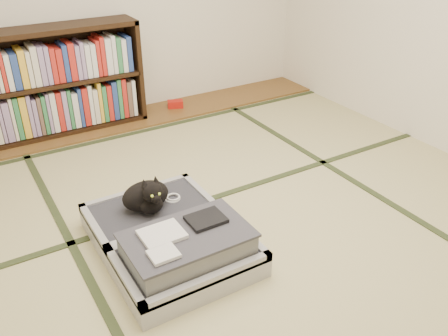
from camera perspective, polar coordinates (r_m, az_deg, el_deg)
floor at (r=3.04m, az=2.61°, el=-7.11°), size 4.50×4.50×0.00m
wood_strip at (r=4.62m, az=-11.22°, el=5.77°), size 4.00×0.50×0.02m
red_item at (r=4.80m, az=-5.87°, el=7.67°), size 0.17×0.14×0.07m
tatami_borders at (r=3.39m, az=-1.98°, el=-2.83°), size 4.00×4.50×0.01m
bookcase at (r=4.39m, az=-19.18°, el=9.64°), size 1.42×0.33×0.92m
suitcase at (r=2.78m, az=-6.27°, el=-8.51°), size 0.76×1.01×0.30m
cat at (r=2.92m, az=-9.21°, el=-3.37°), size 0.34×0.34×0.27m
cable_coil at (r=3.05m, az=-6.20°, el=-3.60°), size 0.11×0.11×0.03m
hanger at (r=2.80m, az=-0.73°, el=-10.58°), size 0.36×0.23×0.01m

